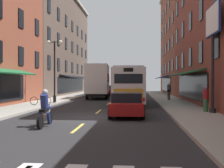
% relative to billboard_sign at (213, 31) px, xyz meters
% --- Properties ---
extents(ground_plane, '(34.80, 80.00, 0.10)m').
position_rel_billboard_sign_xyz_m(ground_plane, '(-7.05, -1.73, -5.06)').
color(ground_plane, '#28282B').
extents(lane_centre_dashes, '(0.14, 73.90, 0.01)m').
position_rel_billboard_sign_xyz_m(lane_centre_dashes, '(-7.05, -1.98, -5.01)').
color(lane_centre_dashes, '#DBCC4C').
rests_on(lane_centre_dashes, ground).
extents(sidewalk_right, '(3.00, 80.00, 0.14)m').
position_rel_billboard_sign_xyz_m(sidewalk_right, '(-1.15, -1.73, -4.94)').
color(sidewalk_right, '#A39E93').
rests_on(sidewalk_right, ground).
extents(billboard_sign, '(0.40, 2.77, 6.45)m').
position_rel_billboard_sign_xyz_m(billboard_sign, '(0.00, 0.00, 0.00)').
color(billboard_sign, black).
rests_on(billboard_sign, sidewalk_right).
extents(transit_bus, '(2.87, 11.43, 3.21)m').
position_rel_billboard_sign_xyz_m(transit_bus, '(-5.27, 8.73, -3.32)').
color(transit_bus, silver).
rests_on(transit_bus, ground).
extents(box_truck, '(2.80, 7.56, 3.91)m').
position_rel_billboard_sign_xyz_m(box_truck, '(-8.97, 14.97, -3.00)').
color(box_truck, '#B21E19').
rests_on(box_truck, ground).
extents(sedan_near, '(1.98, 4.72, 1.43)m').
position_rel_billboard_sign_xyz_m(sedan_near, '(-8.88, 24.04, -4.28)').
color(sedan_near, maroon).
rests_on(sedan_near, ground).
extents(sedan_mid, '(2.02, 4.51, 1.37)m').
position_rel_billboard_sign_xyz_m(sedan_mid, '(-5.11, -0.93, -4.32)').
color(sedan_mid, maroon).
rests_on(sedan_mid, ground).
extents(motorcycle_rider, '(0.62, 2.07, 1.66)m').
position_rel_billboard_sign_xyz_m(motorcycle_rider, '(-8.59, -4.97, -4.30)').
color(motorcycle_rider, black).
rests_on(motorcycle_rider, ground).
extents(bicycle_mid, '(1.71, 0.48, 0.91)m').
position_rel_billboard_sign_xyz_m(bicycle_mid, '(-12.09, 4.20, -4.51)').
color(bicycle_mid, black).
rests_on(bicycle_mid, sidewalk_left).
extents(pedestrian_near, '(0.37, 0.52, 1.78)m').
position_rel_billboard_sign_xyz_m(pedestrian_near, '(-1.25, 11.20, -3.93)').
color(pedestrian_near, '#4C4C51').
rests_on(pedestrian_near, sidewalk_right).
extents(pedestrian_mid, '(0.36, 0.36, 1.60)m').
position_rel_billboard_sign_xyz_m(pedestrian_mid, '(-0.28, 0.50, -4.05)').
color(pedestrian_mid, '#33663F').
rests_on(pedestrian_mid, sidewalk_right).
extents(street_lamp_twin, '(1.42, 0.32, 5.57)m').
position_rel_billboard_sign_xyz_m(street_lamp_twin, '(-11.85, 7.16, -1.80)').
color(street_lamp_twin, black).
rests_on(street_lamp_twin, sidewalk_left).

